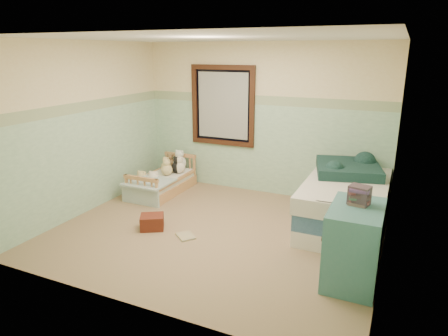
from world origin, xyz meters
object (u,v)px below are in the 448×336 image
at_px(red_pillow, 152,222).
at_px(twin_bed_frame, 345,216).
at_px(floor_book, 186,236).
at_px(plush_floor_cream, 154,186).
at_px(dresser, 354,244).
at_px(plush_floor_tan, 142,185).
at_px(toddler_bed_frame, 163,187).

bearing_deg(red_pillow, twin_bed_frame, 27.92).
bearing_deg(floor_book, plush_floor_cream, 175.56).
distance_m(dresser, red_pillow, 2.69).
relative_size(twin_bed_frame, floor_book, 7.94).
bearing_deg(plush_floor_cream, dresser, -22.11).
distance_m(plush_floor_tan, red_pillow, 1.56).
distance_m(red_pillow, floor_book, 0.56).
xyz_separation_m(plush_floor_tan, dresser, (3.67, -1.38, 0.29)).
relative_size(plush_floor_tan, floor_book, 1.00).
height_order(plush_floor_tan, red_pillow, plush_floor_tan).
height_order(plush_floor_cream, dresser, dresser).
height_order(twin_bed_frame, dresser, dresser).
bearing_deg(plush_floor_tan, floor_book, -38.16).
bearing_deg(floor_book, toddler_bed_frame, 170.68).
relative_size(plush_floor_cream, dresser, 0.32).
height_order(twin_bed_frame, red_pillow, twin_bed_frame).
xyz_separation_m(dresser, red_pillow, (-2.66, 0.20, -0.32)).
xyz_separation_m(toddler_bed_frame, plush_floor_tan, (-0.33, -0.14, 0.05)).
height_order(toddler_bed_frame, twin_bed_frame, twin_bed_frame).
xyz_separation_m(twin_bed_frame, dresser, (0.28, -1.46, 0.31)).
bearing_deg(twin_bed_frame, dresser, -79.11).
xyz_separation_m(toddler_bed_frame, plush_floor_cream, (-0.09, -0.13, 0.05)).
distance_m(plush_floor_cream, red_pillow, 1.43).
xyz_separation_m(plush_floor_tan, red_pillow, (1.01, -1.18, -0.03)).
relative_size(toddler_bed_frame, plush_floor_tan, 4.99).
xyz_separation_m(red_pillow, floor_book, (0.55, -0.04, -0.09)).
bearing_deg(dresser, floor_book, 175.75).
xyz_separation_m(toddler_bed_frame, twin_bed_frame, (3.06, -0.06, 0.03)).
xyz_separation_m(toddler_bed_frame, red_pillow, (0.68, -1.33, 0.01)).
height_order(dresser, red_pillow, dresser).
distance_m(plush_floor_cream, plush_floor_tan, 0.23).
relative_size(twin_bed_frame, dresser, 2.44).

